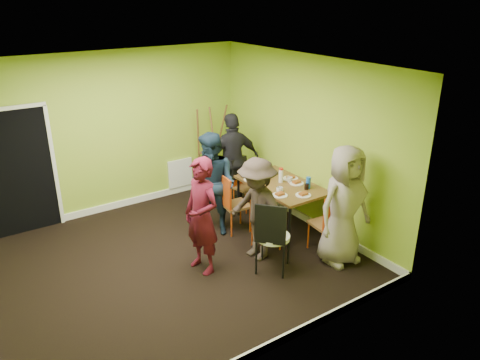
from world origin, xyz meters
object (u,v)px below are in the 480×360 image
object	(u,v)px
chair_front_end	(329,220)
person_back_end	(233,161)
easel	(211,149)
person_standing	(202,216)
person_left_near	(257,209)
person_front_end	(344,206)
person_left_far	(213,185)
chair_left_far	(232,201)
dining_table	(281,187)
chair_left_near	(262,219)
chair_back_end	(240,173)
blue_bottle	(308,183)
chair_bentwood	(272,234)
thermos	(281,176)
orange_bottle	(267,179)

from	to	relation	value
chair_front_end	person_back_end	xyz separation A→B (m)	(-0.22, 2.23, 0.32)
easel	person_standing	world-z (taller)	easel
person_left_near	person_front_end	xyz separation A→B (m)	(0.95, -0.77, 0.11)
person_left_far	chair_left_far	bearing A→B (deg)	34.33
dining_table	chair_left_near	distance (m)	0.89
chair_left_near	person_standing	world-z (taller)	person_standing
chair_left_far	easel	distance (m)	1.84
chair_back_end	person_standing	bearing A→B (deg)	29.45
chair_left_far	blue_bottle	xyz separation A→B (m)	(1.03, -0.66, 0.30)
chair_left_near	chair_bentwood	world-z (taller)	chair_bentwood
person_left_near	person_front_end	bearing A→B (deg)	44.30
easel	person_left_far	world-z (taller)	easel
person_left_far	chair_back_end	bearing A→B (deg)	97.94
chair_front_end	chair_left_near	bearing A→B (deg)	145.63
person_left_far	chair_bentwood	bearing A→B (deg)	-22.75
dining_table	thermos	distance (m)	0.18
person_left_far	dining_table	bearing A→B (deg)	43.45
easel	person_left_far	bearing A→B (deg)	-119.66
orange_bottle	person_front_end	distance (m)	1.60
dining_table	chair_front_end	bearing A→B (deg)	-89.75
chair_left_far	chair_bentwood	distance (m)	1.34
person_standing	person_left_near	xyz separation A→B (m)	(0.82, -0.15, -0.06)
dining_table	person_front_end	xyz separation A→B (m)	(0.01, -1.37, 0.19)
person_left_near	person_front_end	distance (m)	1.23
chair_back_end	chair_front_end	xyz separation A→B (m)	(0.16, -2.12, -0.11)
person_left_far	person_back_end	world-z (taller)	person_back_end
chair_back_end	person_back_end	distance (m)	0.25
chair_bentwood	person_front_end	world-z (taller)	person_front_end
person_standing	chair_back_end	bearing A→B (deg)	122.18
person_left_far	person_back_end	bearing A→B (deg)	105.01
chair_front_end	chair_bentwood	distance (m)	1.02
orange_bottle	person_standing	world-z (taller)	person_standing
chair_left_near	person_left_far	world-z (taller)	person_left_far
dining_table	chair_left_near	bearing A→B (deg)	-147.90
chair_front_end	person_standing	world-z (taller)	person_standing
dining_table	chair_left_far	distance (m)	0.86
dining_table	chair_front_end	size ratio (longest dim) A/B	1.55
chair_left_far	chair_back_end	xyz separation A→B (m)	(0.65, 0.73, 0.11)
thermos	blue_bottle	xyz separation A→B (m)	(0.20, -0.45, -0.02)
person_left_near	person_back_end	bearing A→B (deg)	150.69
chair_left_far	chair_bentwood	bearing A→B (deg)	-2.16
blue_bottle	person_left_far	size ratio (longest dim) A/B	0.11
person_back_end	person_front_end	distance (m)	2.50
person_back_end	thermos	bearing A→B (deg)	111.57
person_back_end	orange_bottle	bearing A→B (deg)	103.78
person_front_end	orange_bottle	bearing A→B (deg)	97.19
chair_left_far	orange_bottle	bearing A→B (deg)	92.38
person_standing	dining_table	bearing A→B (deg)	94.38
chair_left_near	chair_bentwood	distance (m)	0.65
chair_front_end	orange_bottle	distance (m)	1.37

